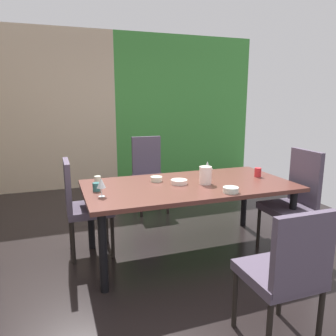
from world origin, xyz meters
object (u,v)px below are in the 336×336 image
object	(u,v)px
cup_south	(98,180)
cup_north	(258,172)
chair_head_near	(287,270)
wine_glass_west	(101,183)
wine_glass_center	(207,166)
dining_table	(189,190)
serving_bowl_corner	(179,182)
serving_bowl_east	(231,190)
serving_bowl_left	(156,179)
pitcher_rear	(206,175)
chair_left_far	(81,202)
chair_head_far	(149,170)
cup_near_shelf	(96,187)
chair_right_near	(295,197)

from	to	relation	value
cup_south	cup_north	bearing A→B (deg)	-10.21
chair_head_near	wine_glass_west	bearing A→B (deg)	126.11
wine_glass_center	wine_glass_west	distance (m)	1.28
cup_north	dining_table	bearing A→B (deg)	-178.13
serving_bowl_corner	cup_north	xyz separation A→B (m)	(0.92, -0.00, 0.03)
serving_bowl_east	serving_bowl_left	xyz separation A→B (m)	(-0.51, 0.62, -0.00)
serving_bowl_east	serving_bowl_corner	xyz separation A→B (m)	(-0.33, 0.44, -0.00)
chair_head_near	pitcher_rear	distance (m)	1.41
chair_left_far	cup_south	world-z (taller)	chair_left_far
pitcher_rear	cup_south	bearing A→B (deg)	159.04
chair_head_far	cup_north	xyz separation A→B (m)	(0.83, -1.42, 0.21)
serving_bowl_left	pitcher_rear	distance (m)	0.51
serving_bowl_corner	cup_near_shelf	size ratio (longest dim) A/B	2.11
wine_glass_west	chair_head_far	bearing A→B (deg)	60.86
chair_right_near	wine_glass_west	world-z (taller)	chair_right_near
pitcher_rear	chair_right_near	bearing A→B (deg)	-16.88
chair_head_far	wine_glass_center	xyz separation A→B (m)	(0.32, -1.20, 0.28)
wine_glass_center	serving_bowl_left	size ratio (longest dim) A/B	1.37
chair_right_near	chair_left_far	bearing A→B (deg)	72.53
serving_bowl_east	serving_bowl_corner	size ratio (longest dim) A/B	0.86
chair_right_near	cup_south	world-z (taller)	chair_right_near
cup_north	chair_head_far	bearing A→B (deg)	120.36
chair_head_near	pitcher_rear	size ratio (longest dim) A/B	5.32
chair_left_far	pitcher_rear	size ratio (longest dim) A/B	5.53
chair_right_near	serving_bowl_corner	xyz separation A→B (m)	(-1.14, 0.35, 0.18)
wine_glass_center	chair_left_far	bearing A→B (deg)	176.47
chair_head_near	cup_north	world-z (taller)	chair_head_near
wine_glass_west	serving_bowl_corner	world-z (taller)	wine_glass_west
wine_glass_center	pitcher_rear	size ratio (longest dim) A/B	0.93
chair_head_far	chair_right_near	xyz separation A→B (m)	(1.04, -1.77, 0.01)
chair_right_near	wine_glass_center	xyz separation A→B (m)	(-0.72, 0.57, 0.27)
chair_head_far	chair_right_near	bearing A→B (deg)	120.51
pitcher_rear	chair_left_far	bearing A→B (deg)	162.10
chair_head_near	cup_near_shelf	size ratio (longest dim) A/B	12.06
chair_left_far	chair_right_near	world-z (taller)	chair_right_near
wine_glass_west	cup_north	bearing A→B (deg)	5.90
chair_head_near	serving_bowl_east	distance (m)	1.06
wine_glass_west	cup_near_shelf	xyz separation A→B (m)	(-0.02, 0.19, -0.08)
chair_right_near	serving_bowl_east	bearing A→B (deg)	96.29
cup_near_shelf	pitcher_rear	xyz separation A→B (m)	(1.06, -0.10, 0.05)
cup_near_shelf	chair_left_far	bearing A→B (deg)	113.68
wine_glass_center	serving_bowl_left	distance (m)	0.61
chair_head_far	cup_north	world-z (taller)	chair_head_far
dining_table	chair_head_far	xyz separation A→B (m)	(-0.00, 1.44, -0.09)
dining_table	wine_glass_center	distance (m)	0.44
wine_glass_center	cup_near_shelf	xyz separation A→B (m)	(-1.23, -0.20, -0.08)
chair_head_far	serving_bowl_east	world-z (taller)	chair_head_far
wine_glass_center	serving_bowl_east	world-z (taller)	wine_glass_center
serving_bowl_corner	serving_bowl_left	size ratio (longest dim) A/B	1.37
chair_left_far	cup_near_shelf	bearing A→B (deg)	23.68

